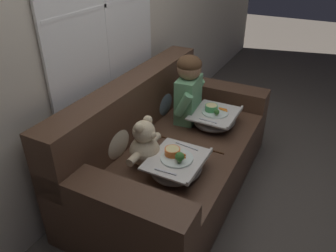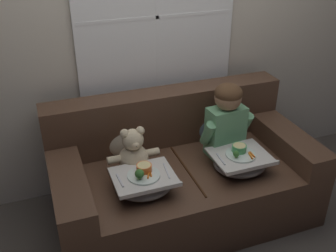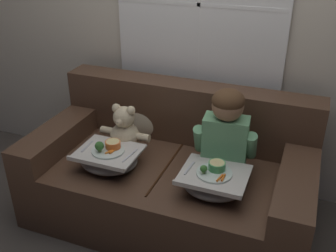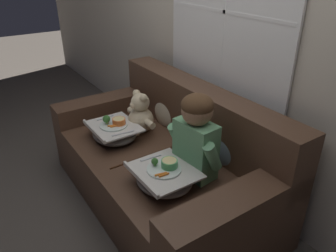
{
  "view_description": "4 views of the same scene",
  "coord_description": "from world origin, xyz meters",
  "views": [
    {
      "loc": [
        -1.88,
        -0.9,
        1.78
      ],
      "look_at": [
        -0.06,
        0.04,
        0.58
      ],
      "focal_mm": 35.0,
      "sensor_mm": 36.0,
      "label": 1
    },
    {
      "loc": [
        -0.91,
        -2.14,
        2.03
      ],
      "look_at": [
        -0.11,
        0.04,
        0.76
      ],
      "focal_mm": 42.0,
      "sensor_mm": 36.0,
      "label": 2
    },
    {
      "loc": [
        0.79,
        -2.05,
        1.85
      ],
      "look_at": [
        -0.05,
        0.11,
        0.65
      ],
      "focal_mm": 42.0,
      "sensor_mm": 36.0,
      "label": 3
    },
    {
      "loc": [
        1.72,
        -1.07,
        1.7
      ],
      "look_at": [
        -0.07,
        0.14,
        0.58
      ],
      "focal_mm": 35.0,
      "sensor_mm": 36.0,
      "label": 4
    }
  ],
  "objects": [
    {
      "name": "couch",
      "position": [
        0.0,
        0.06,
        0.31
      ],
      "size": [
        1.84,
        0.98,
        0.86
      ],
      "color": "#4C3323",
      "rests_on": "ground_plane"
    },
    {
      "name": "wall_back_with_window",
      "position": [
        0.0,
        0.6,
        1.3
      ],
      "size": [
        8.0,
        0.08,
        2.6
      ],
      "color": "beige",
      "rests_on": "ground_plane"
    },
    {
      "name": "throw_pillow_behind_child",
      "position": [
        0.35,
        0.31,
        0.59
      ],
      "size": [
        0.33,
        0.16,
        0.34
      ],
      "color": "slate",
      "rests_on": "couch"
    },
    {
      "name": "throw_pillow_behind_teddy",
      "position": [
        -0.35,
        0.31,
        0.59
      ],
      "size": [
        0.34,
        0.17,
        0.36
      ],
      "color": "#C1B293",
      "rests_on": "couch"
    },
    {
      "name": "child_figure",
      "position": [
        0.35,
        0.06,
        0.74
      ],
      "size": [
        0.4,
        0.21,
        0.56
      ],
      "color": "#66A370",
      "rests_on": "couch"
    },
    {
      "name": "teddy_bear",
      "position": [
        -0.35,
        0.06,
        0.58
      ],
      "size": [
        0.37,
        0.25,
        0.34
      ],
      "color": "beige",
      "rests_on": "couch"
    },
    {
      "name": "lap_tray_child",
      "position": [
        0.35,
        -0.17,
        0.5
      ],
      "size": [
        0.39,
        0.35,
        0.18
      ],
      "color": "slate",
      "rests_on": "child_figure"
    },
    {
      "name": "lap_tray_teddy",
      "position": [
        -0.35,
        -0.18,
        0.5
      ],
      "size": [
        0.4,
        0.34,
        0.2
      ],
      "color": "slate",
      "rests_on": "teddy_bear"
    },
    {
      "name": "ground_plane",
      "position": [
        0.0,
        0.0,
        0.0
      ],
      "size": [
        14.0,
        14.0,
        0.0
      ],
      "primitive_type": "plane",
      "color": "#4C443D"
    }
  ]
}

